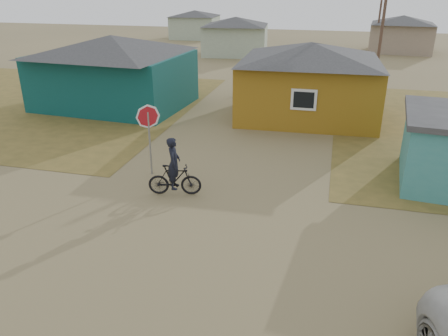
{
  "coord_description": "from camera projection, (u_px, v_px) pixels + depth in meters",
  "views": [
    {
      "loc": [
        3.78,
        -9.3,
        6.74
      ],
      "look_at": [
        0.67,
        3.0,
        1.3
      ],
      "focal_mm": 35.0,
      "sensor_mm": 36.0,
      "label": 1
    }
  ],
  "objects": [
    {
      "name": "house_pale_west",
      "position": [
        235.0,
        35.0,
        42.71
      ],
      "size": [
        7.04,
        6.15,
        3.6
      ],
      "color": "#A1B198",
      "rests_on": "ground"
    },
    {
      "name": "house_beige_east",
      "position": [
        401.0,
        33.0,
        44.45
      ],
      "size": [
        6.95,
        6.05,
        3.6
      ],
      "color": "gray",
      "rests_on": "ground"
    },
    {
      "name": "house_pale_north",
      "position": [
        195.0,
        24.0,
        55.24
      ],
      "size": [
        6.28,
        5.81,
        3.4
      ],
      "color": "#A1B198",
      "rests_on": "ground"
    },
    {
      "name": "house_yellow",
      "position": [
        309.0,
        79.0,
        22.91
      ],
      "size": [
        7.72,
        6.76,
        3.9
      ],
      "color": "#8E6315",
      "rests_on": "ground"
    },
    {
      "name": "cyclist",
      "position": [
        174.0,
        174.0,
        14.71
      ],
      "size": [
        1.88,
        0.89,
        2.05
      ],
      "color": "black",
      "rests_on": "ground"
    },
    {
      "name": "utility_pole_near",
      "position": [
        383.0,
        25.0,
        28.3
      ],
      "size": [
        1.4,
        0.2,
        8.0
      ],
      "color": "brown",
      "rests_on": "ground"
    },
    {
      "name": "utility_pole_far",
      "position": [
        380.0,
        10.0,
        42.34
      ],
      "size": [
        1.4,
        0.2,
        8.0
      ],
      "color": "brown",
      "rests_on": "ground"
    },
    {
      "name": "ground",
      "position": [
        173.0,
        252.0,
        11.79
      ],
      "size": [
        120.0,
        120.0,
        0.0
      ],
      "primitive_type": "plane",
      "color": "olive"
    },
    {
      "name": "stop_sign",
      "position": [
        149.0,
        124.0,
        15.79
      ],
      "size": [
        0.86,
        0.28,
        2.71
      ],
      "color": "gray",
      "rests_on": "ground"
    },
    {
      "name": "house_teal",
      "position": [
        114.0,
        70.0,
        24.93
      ],
      "size": [
        8.93,
        7.08,
        4.0
      ],
      "color": "#0A3A38",
      "rests_on": "ground"
    },
    {
      "name": "grass_nw",
      "position": [
        31.0,
        102.0,
        26.53
      ],
      "size": [
        20.0,
        18.0,
        0.0
      ],
      "primitive_type": "cube",
      "color": "olive",
      "rests_on": "ground"
    }
  ]
}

